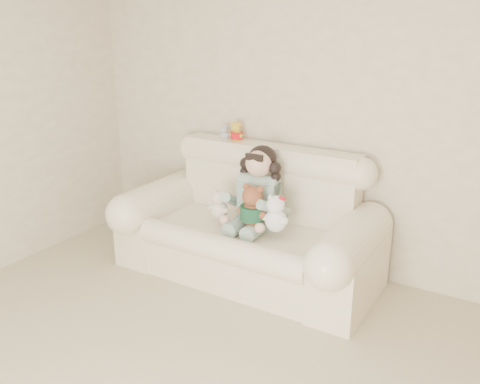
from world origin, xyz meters
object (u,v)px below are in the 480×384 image
(brown_teddy, at_px, (253,202))
(cream_teddy, at_px, (219,201))
(white_cat, at_px, (276,210))
(seated_child, at_px, (259,187))
(sofa, at_px, (247,216))

(brown_teddy, bearing_deg, cream_teddy, 177.70)
(white_cat, relative_size, cream_teddy, 1.19)
(seated_child, distance_m, white_cat, 0.33)
(cream_teddy, bearing_deg, seated_child, 21.75)
(white_cat, xyz_separation_m, cream_teddy, (-0.50, -0.01, -0.03))
(seated_child, bearing_deg, cream_teddy, -148.54)
(sofa, distance_m, cream_teddy, 0.25)
(brown_teddy, height_order, white_cat, brown_teddy)
(cream_teddy, bearing_deg, sofa, 16.20)
(white_cat, bearing_deg, brown_teddy, 175.30)
(seated_child, bearing_deg, brown_teddy, -80.49)
(seated_child, relative_size, cream_teddy, 2.33)
(sofa, height_order, seated_child, seated_child)
(seated_child, height_order, brown_teddy, seated_child)
(sofa, bearing_deg, brown_teddy, -42.71)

